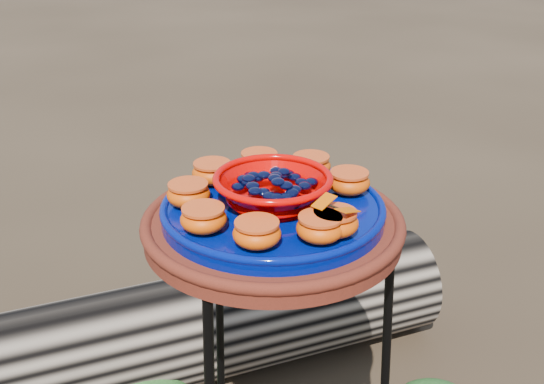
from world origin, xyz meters
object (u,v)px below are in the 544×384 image
terracotta_saucer (273,228)px  red_bowl (273,191)px  cobalt_plate (273,212)px  driftwood_log (161,337)px

terracotta_saucer → red_bowl: red_bowl is taller
cobalt_plate → red_bowl: size_ratio=2.00×
cobalt_plate → terracotta_saucer: bearing=0.0°
terracotta_saucer → driftwood_log: terracotta_saucer is taller
cobalt_plate → driftwood_log: 0.82m
terracotta_saucer → driftwood_log: size_ratio=0.27×
red_bowl → driftwood_log: size_ratio=0.12×
cobalt_plate → red_bowl: (0.00, 0.00, 0.04)m
terracotta_saucer → cobalt_plate: cobalt_plate is taller
terracotta_saucer → red_bowl: 0.07m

